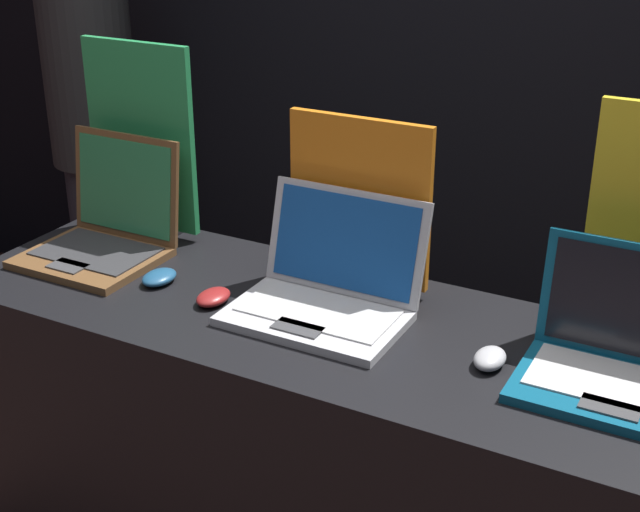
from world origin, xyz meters
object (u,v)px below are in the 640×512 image
laptop_front (105,229)px  mouse_front (159,277)px  promo_stand_front (142,144)px  mouse_back (490,359)px  laptop_middle (327,288)px  laptop_back (626,358)px  person_bystander (96,143)px  promo_stand_middle (359,208)px  mouse_middle (213,297)px

laptop_front → mouse_front: bearing=-18.6°
promo_stand_front → mouse_back: promo_stand_front is taller
mouse_front → laptop_middle: 0.44m
laptop_back → person_bystander: (-2.10, 0.87, -0.10)m
laptop_back → laptop_front: bearing=179.1°
laptop_front → mouse_front: laptop_front is taller
promo_stand_front → mouse_front: bearing=-47.6°
laptop_front → promo_stand_front: size_ratio=0.64×
laptop_front → promo_stand_front: (-0.00, 0.17, 0.18)m
laptop_front → laptop_back: (1.31, -0.02, -0.01)m
laptop_front → promo_stand_middle: 0.69m
laptop_middle → mouse_back: bearing=-7.8°
promo_stand_front → laptop_back: size_ratio=1.34×
laptop_front → mouse_back: (1.06, -0.07, -0.05)m
mouse_front → promo_stand_front: promo_stand_front is taller
promo_stand_front → person_bystander: 1.08m
mouse_back → person_bystander: 2.06m
mouse_back → person_bystander: (-1.85, 0.92, -0.06)m
mouse_front → person_bystander: size_ratio=0.06×
promo_stand_front → promo_stand_middle: 0.66m
mouse_middle → promo_stand_middle: (0.25, 0.24, 0.18)m
laptop_front → laptop_back: bearing=-0.9°
mouse_middle → laptop_back: 0.91m
promo_stand_middle → person_bystander: person_bystander is taller
promo_stand_middle → person_bystander: (-1.44, 0.71, -0.24)m
laptop_front → promo_stand_front: promo_stand_front is taller
person_bystander → promo_stand_front: bearing=-40.7°
laptop_middle → mouse_back: laptop_middle is taller
mouse_front → mouse_back: bearing=0.2°
laptop_front → promo_stand_front: 0.25m
mouse_middle → mouse_front: bearing=171.2°
laptop_front → mouse_middle: bearing=-14.4°
laptop_middle → person_bystander: bearing=149.0°
mouse_front → mouse_middle: bearing=-8.8°
mouse_middle → laptop_front: bearing=165.6°
promo_stand_middle → person_bystander: bearing=153.9°
mouse_back → laptop_back: bearing=12.0°
promo_stand_middle → mouse_back: (0.40, -0.21, -0.18)m
mouse_middle → laptop_back: size_ratio=0.25×
person_bystander → laptop_middle: bearing=-31.0°
mouse_middle → promo_stand_middle: 0.40m
mouse_middle → mouse_back: (0.65, 0.03, 0.00)m
promo_stand_front → mouse_middle: (0.41, -0.28, -0.24)m
laptop_middle → laptop_back: 0.65m
mouse_front → laptop_back: (1.08, 0.06, 0.05)m
laptop_front → person_bystander: size_ratio=0.19×
promo_stand_front → promo_stand_middle: size_ratio=1.26×
promo_stand_middle → laptop_back: 0.69m
promo_stand_front → mouse_back: size_ratio=5.60×
laptop_middle → mouse_middle: size_ratio=3.99×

